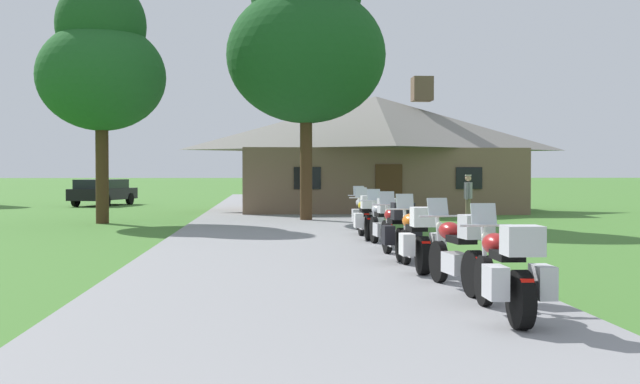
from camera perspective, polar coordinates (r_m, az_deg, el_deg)
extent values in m
plane|color=#42752D|center=(22.37, -2.45, -3.03)|extent=(500.00, 500.00, 0.00)
cube|color=gray|center=(20.38, -2.29, -3.38)|extent=(6.40, 80.00, 0.06)
cylinder|color=black|center=(9.89, 12.23, -6.51)|extent=(0.12, 0.64, 0.64)
cylinder|color=black|center=(8.53, 14.81, -7.80)|extent=(0.17, 0.64, 0.64)
cube|color=silver|center=(9.18, 13.46, -6.75)|extent=(0.27, 0.56, 0.30)
ellipsoid|color=maroon|center=(9.37, 13.02, -3.81)|extent=(0.31, 0.53, 0.26)
cube|color=black|center=(8.94, 13.84, -4.65)|extent=(0.29, 0.53, 0.10)
cylinder|color=silver|center=(9.78, 12.32, -2.47)|extent=(0.66, 0.04, 0.03)
cylinder|color=silver|center=(9.85, 12.24, -4.43)|extent=(0.06, 0.24, 0.73)
cube|color=#B2BCC6|center=(9.87, 12.17, -1.62)|extent=(0.32, 0.12, 0.27)
sphere|color=silver|center=(9.79, 12.31, -3.29)|extent=(0.11, 0.11, 0.11)
cube|color=#B7B7BC|center=(8.40, 14.94, -3.54)|extent=(0.41, 0.37, 0.32)
cube|color=red|center=(8.29, 15.29, -6.50)|extent=(0.14, 0.03, 0.06)
cylinder|color=silver|center=(8.88, 15.04, -8.08)|extent=(0.08, 0.55, 0.07)
cube|color=#B7B7BC|center=(8.47, 13.03, -6.62)|extent=(0.21, 0.40, 0.36)
cube|color=#B7B7BC|center=(8.63, 16.37, -6.49)|extent=(0.21, 0.40, 0.36)
cylinder|color=black|center=(11.86, 8.89, -5.17)|extent=(0.18, 0.65, 0.64)
cylinder|color=black|center=(10.52, 11.52, -6.03)|extent=(0.22, 0.65, 0.64)
cube|color=silver|center=(11.16, 10.16, -5.28)|extent=(0.32, 0.59, 0.30)
ellipsoid|color=maroon|center=(11.36, 9.71, -2.88)|extent=(0.36, 0.55, 0.26)
cube|color=black|center=(10.94, 10.54, -3.52)|extent=(0.34, 0.55, 0.10)
cylinder|color=silver|center=(11.76, 8.97, -1.80)|extent=(0.66, 0.11, 0.03)
cylinder|color=silver|center=(11.82, 8.90, -3.44)|extent=(0.09, 0.24, 0.73)
cube|color=#B2BCC6|center=(11.85, 8.81, -1.10)|extent=(0.33, 0.14, 0.27)
sphere|color=silver|center=(11.77, 8.97, -2.49)|extent=(0.11, 0.11, 0.11)
cube|color=#B7B7BC|center=(10.41, 11.64, -2.57)|extent=(0.44, 0.40, 0.32)
cube|color=red|center=(10.29, 11.98, -4.94)|extent=(0.14, 0.05, 0.06)
cylinder|color=silver|center=(10.88, 11.57, -6.31)|extent=(0.13, 0.55, 0.07)
cylinder|color=black|center=(14.09, 6.42, -4.12)|extent=(0.12, 0.64, 0.64)
cylinder|color=black|center=(12.69, 7.73, -4.73)|extent=(0.17, 0.64, 0.64)
cube|color=silver|center=(13.37, 7.06, -4.16)|extent=(0.27, 0.56, 0.30)
ellipsoid|color=orange|center=(13.59, 6.83, -2.17)|extent=(0.31, 0.53, 0.26)
cube|color=black|center=(13.14, 7.25, -2.68)|extent=(0.29, 0.53, 0.10)
cylinder|color=silver|center=(14.01, 6.46, -1.28)|extent=(0.66, 0.04, 0.03)
cylinder|color=silver|center=(14.06, 6.42, -2.66)|extent=(0.06, 0.24, 0.73)
cube|color=#B2BCC6|center=(14.10, 6.38, -0.69)|extent=(0.32, 0.12, 0.27)
sphere|color=silver|center=(14.01, 6.46, -1.85)|extent=(0.11, 0.11, 0.11)
cube|color=silver|center=(12.59, 7.79, -1.86)|extent=(0.41, 0.37, 0.32)
cube|color=red|center=(12.46, 7.96, -3.81)|extent=(0.14, 0.03, 0.06)
cylinder|color=silver|center=(13.05, 8.02, -5.01)|extent=(0.08, 0.55, 0.07)
cube|color=silver|center=(12.67, 6.54, -3.92)|extent=(0.21, 0.40, 0.36)
cube|color=silver|center=(12.79, 8.82, -3.88)|extent=(0.21, 0.40, 0.36)
cylinder|color=black|center=(15.95, 5.07, -3.47)|extent=(0.13, 0.64, 0.64)
cylinder|color=black|center=(14.55, 6.17, -3.94)|extent=(0.18, 0.65, 0.64)
cube|color=silver|center=(15.23, 5.61, -3.47)|extent=(0.28, 0.57, 0.30)
ellipsoid|color=maroon|center=(15.45, 5.42, -1.73)|extent=(0.32, 0.53, 0.26)
cube|color=black|center=(15.00, 5.77, -2.17)|extent=(0.30, 0.53, 0.10)
cylinder|color=silver|center=(15.87, 5.10, -0.96)|extent=(0.66, 0.06, 0.03)
cylinder|color=silver|center=(15.93, 5.07, -2.18)|extent=(0.07, 0.24, 0.73)
cube|color=#B2BCC6|center=(15.96, 5.03, -0.44)|extent=(0.32, 0.12, 0.27)
sphere|color=silver|center=(15.88, 5.10, -1.46)|extent=(0.11, 0.11, 0.11)
cube|color=black|center=(14.45, 6.22, -1.43)|extent=(0.41, 0.37, 0.32)
cube|color=red|center=(14.32, 6.37, -3.13)|extent=(0.14, 0.03, 0.06)
cylinder|color=silver|center=(14.90, 6.44, -4.20)|extent=(0.09, 0.55, 0.07)
cube|color=black|center=(14.53, 5.13, -3.23)|extent=(0.21, 0.41, 0.36)
cube|color=black|center=(14.64, 7.13, -3.20)|extent=(0.21, 0.41, 0.36)
cylinder|color=black|center=(18.27, 4.08, -2.84)|extent=(0.15, 0.65, 0.64)
cylinder|color=black|center=(16.86, 5.05, -3.20)|extent=(0.19, 0.65, 0.64)
cube|color=silver|center=(17.54, 4.56, -2.82)|extent=(0.29, 0.57, 0.30)
ellipsoid|color=#B2B5BC|center=(17.77, 4.39, -1.32)|extent=(0.33, 0.54, 0.26)
cube|color=black|center=(17.32, 4.70, -1.68)|extent=(0.31, 0.53, 0.10)
cylinder|color=silver|center=(18.19, 4.11, -0.65)|extent=(0.66, 0.07, 0.03)
cylinder|color=silver|center=(18.25, 4.09, -1.71)|extent=(0.07, 0.24, 0.73)
cube|color=#B2BCC6|center=(18.29, 4.05, -0.20)|extent=(0.33, 0.13, 0.27)
sphere|color=silver|center=(18.20, 4.11, -1.09)|extent=(0.11, 0.11, 0.11)
cube|color=#B7B7BC|center=(16.78, 5.10, -1.03)|extent=(0.42, 0.38, 0.32)
cube|color=red|center=(16.63, 5.22, -2.49)|extent=(0.14, 0.04, 0.06)
cylinder|color=silver|center=(17.21, 5.28, -3.44)|extent=(0.10, 0.55, 0.07)
cylinder|color=black|center=(20.40, 3.12, -2.39)|extent=(0.11, 0.64, 0.64)
cylinder|color=black|center=(18.98, 3.70, -2.68)|extent=(0.16, 0.64, 0.64)
cube|color=silver|center=(19.66, 3.40, -2.36)|extent=(0.26, 0.56, 0.30)
ellipsoid|color=gold|center=(19.90, 3.30, -1.02)|extent=(0.30, 0.52, 0.26)
cube|color=black|center=(19.44, 3.49, -1.34)|extent=(0.28, 0.52, 0.10)
cylinder|color=silver|center=(20.32, 3.13, -0.43)|extent=(0.66, 0.04, 0.03)
cylinder|color=silver|center=(20.38, 3.12, -1.38)|extent=(0.06, 0.24, 0.73)
cube|color=#B2BCC6|center=(20.42, 3.10, -0.03)|extent=(0.32, 0.11, 0.27)
sphere|color=silver|center=(20.33, 3.13, -0.83)|extent=(0.11, 0.11, 0.11)
cube|color=silver|center=(18.89, 3.72, -0.76)|extent=(0.40, 0.36, 0.32)
cube|color=red|center=(18.74, 3.79, -2.05)|extent=(0.14, 0.03, 0.06)
cylinder|color=silver|center=(19.32, 3.97, -2.91)|extent=(0.07, 0.55, 0.07)
cube|color=silver|center=(18.98, 2.90, -2.14)|extent=(0.20, 0.40, 0.36)
cube|color=silver|center=(19.05, 4.45, -2.12)|extent=(0.20, 0.40, 0.36)
cylinder|color=black|center=(22.48, 2.93, -2.04)|extent=(0.11, 0.64, 0.64)
cylinder|color=black|center=(21.05, 3.43, -2.28)|extent=(0.16, 0.64, 0.64)
cube|color=silver|center=(21.74, 3.18, -2.00)|extent=(0.26, 0.56, 0.30)
ellipsoid|color=#B2B5BC|center=(21.98, 3.09, -0.79)|extent=(0.30, 0.52, 0.26)
cube|color=black|center=(21.52, 3.25, -1.07)|extent=(0.28, 0.52, 0.10)
cylinder|color=silver|center=(22.41, 2.95, -0.26)|extent=(0.66, 0.03, 0.03)
cylinder|color=silver|center=(22.46, 2.94, -1.12)|extent=(0.06, 0.24, 0.73)
cube|color=#B2BCC6|center=(22.50, 2.92, 0.10)|extent=(0.32, 0.11, 0.27)
sphere|color=silver|center=(22.41, 2.95, -0.62)|extent=(0.11, 0.11, 0.11)
cube|color=#B7B7BC|center=(20.97, 3.45, -0.54)|extent=(0.40, 0.36, 0.32)
cube|color=red|center=(20.82, 3.51, -1.70)|extent=(0.14, 0.03, 0.06)
cylinder|color=silver|center=(21.39, 3.69, -2.49)|extent=(0.07, 0.55, 0.07)
cube|color=#B7B7BC|center=(21.06, 2.71, -1.78)|extent=(0.20, 0.40, 0.36)
cube|color=#B7B7BC|center=(21.13, 4.11, -1.77)|extent=(0.20, 0.40, 0.36)
cube|color=brown|center=(34.85, 4.19, 0.86)|extent=(11.92, 7.40, 2.79)
pyramid|color=gray|center=(34.92, 4.20, 5.16)|extent=(12.63, 7.85, 2.45)
cube|color=brown|center=(35.43, 7.67, 7.66)|extent=(0.90, 0.90, 1.10)
cube|color=#472D19|center=(31.17, 5.18, 0.16)|extent=(1.10, 0.08, 2.10)
cube|color=black|center=(30.79, -0.96, 1.05)|extent=(1.10, 0.06, 0.90)
cube|color=black|center=(31.87, 11.12, 1.03)|extent=(1.10, 0.06, 0.90)
cylinder|color=#75664C|center=(26.82, 11.09, -1.40)|extent=(0.14, 0.14, 0.86)
cylinder|color=#75664C|center=(26.64, 11.01, -1.41)|extent=(0.14, 0.14, 0.86)
cube|color=gray|center=(26.71, 11.05, 0.12)|extent=(0.36, 0.42, 0.56)
cylinder|color=gray|center=(26.93, 11.15, 0.08)|extent=(0.09, 0.09, 0.58)
cylinder|color=gray|center=(26.48, 10.95, 0.06)|extent=(0.09, 0.09, 0.58)
sphere|color=tan|center=(26.70, 11.06, 1.02)|extent=(0.21, 0.21, 0.21)
cylinder|color=#B2AD99|center=(26.70, 11.06, 1.23)|extent=(0.22, 0.22, 0.05)
cylinder|color=#422D19|center=(27.30, -1.05, 2.38)|extent=(0.44, 0.44, 4.38)
ellipsoid|color=#194C1E|center=(27.62, -1.05, 10.20)|extent=(5.70, 5.70, 4.84)
cylinder|color=#422D19|center=(27.23, -16.03, 1.77)|extent=(0.44, 0.44, 3.85)
ellipsoid|color=#1E5623|center=(27.43, -16.07, 8.32)|extent=(4.38, 4.38, 3.72)
ellipsoid|color=#1B4E20|center=(27.70, -16.10, 11.91)|extent=(3.06, 3.06, 3.28)
cube|color=black|center=(42.26, -15.93, -0.14)|extent=(2.95, 4.92, 0.60)
cube|color=black|center=(42.08, -16.06, 0.59)|extent=(2.39, 3.53, 0.48)
cylinder|color=black|center=(43.93, -16.08, -0.48)|extent=(0.38, 0.67, 0.64)
cylinder|color=black|center=(43.19, -14.07, -0.50)|extent=(0.38, 0.67, 0.64)
cylinder|color=black|center=(41.40, -17.86, -0.60)|extent=(0.38, 0.67, 0.64)
cylinder|color=black|center=(40.62, -15.76, -0.63)|extent=(0.38, 0.67, 0.64)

